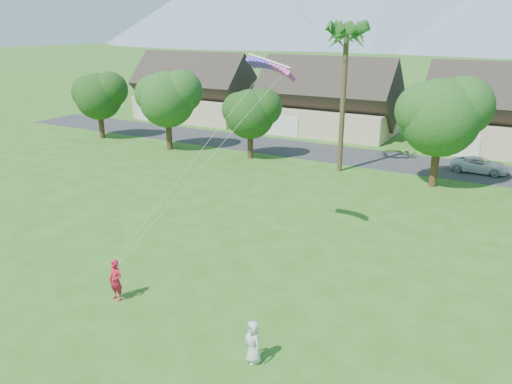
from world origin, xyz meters
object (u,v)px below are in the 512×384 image
Objects in this scene: kite_flyer at (116,280)px; watcher at (253,342)px; parked_car at (479,165)px; parafoil_kite at (272,65)px.

kite_flyer reaches higher than watcher.
parafoil_kite is (-8.81, -22.12, 9.54)m from parked_car.
parafoil_kite is (3.39, 8.95, 9.19)m from kite_flyer.
watcher is at bearing 172.25° from parked_car.
kite_flyer is 0.76× the size of parafoil_kite.
watcher is 0.37× the size of parked_car.
parafoil_kite reaches higher than kite_flyer.
watcher is at bearing -2.32° from kite_flyer.
kite_flyer reaches higher than parked_car.
kite_flyer is 1.15× the size of watcher.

